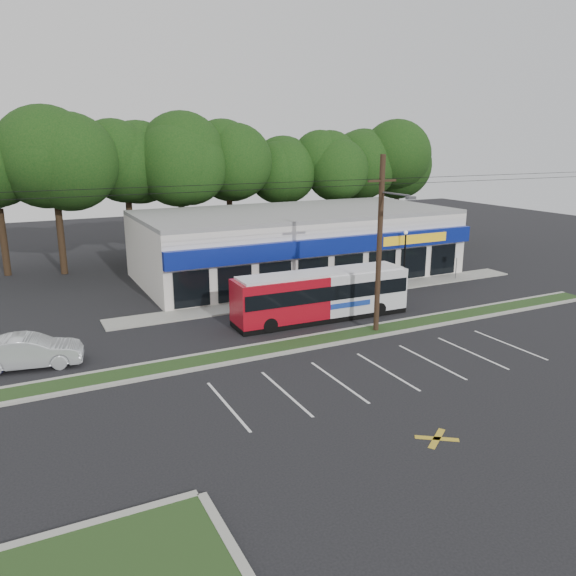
# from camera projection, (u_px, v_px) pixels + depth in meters

# --- Properties ---
(ground) EXTENTS (120.00, 120.00, 0.00)m
(ground) POSITION_uv_depth(u_px,v_px,m) (341.00, 345.00, 30.29)
(ground) COLOR black
(ground) RESTS_ON ground
(grass_strip) EXTENTS (40.00, 1.60, 0.12)m
(grass_strip) POSITION_uv_depth(u_px,v_px,m) (331.00, 338.00, 31.14)
(grass_strip) COLOR #1F3314
(grass_strip) RESTS_ON ground
(curb_south) EXTENTS (40.00, 0.25, 0.14)m
(curb_south) POSITION_uv_depth(u_px,v_px,m) (339.00, 343.00, 30.40)
(curb_south) COLOR #9E9E93
(curb_south) RESTS_ON ground
(curb_north) EXTENTS (40.00, 0.25, 0.14)m
(curb_north) POSITION_uv_depth(u_px,v_px,m) (323.00, 334.00, 31.87)
(curb_north) COLOR #9E9E93
(curb_north) RESTS_ON ground
(sidewalk) EXTENTS (32.00, 2.20, 0.10)m
(sidewalk) POSITION_uv_depth(u_px,v_px,m) (334.00, 294.00, 40.22)
(sidewalk) COLOR #9E9E93
(sidewalk) RESTS_ON ground
(strip_mall) EXTENTS (25.00, 12.55, 5.30)m
(strip_mall) POSITION_uv_depth(u_px,v_px,m) (296.00, 243.00, 45.77)
(strip_mall) COLOR silver
(strip_mall) RESTS_ON ground
(utility_pole) EXTENTS (50.00, 2.77, 10.00)m
(utility_pole) POSITION_uv_depth(u_px,v_px,m) (378.00, 240.00, 30.94)
(utility_pole) COLOR black
(utility_pole) RESTS_ON ground
(lamp_post) EXTENTS (0.30, 0.30, 4.25)m
(lamp_post) POSITION_uv_depth(u_px,v_px,m) (405.00, 251.00, 41.98)
(lamp_post) COLOR black
(lamp_post) RESTS_ON ground
(sign_post) EXTENTS (0.45, 0.10, 2.23)m
(sign_post) POSITION_uv_depth(u_px,v_px,m) (457.00, 260.00, 44.22)
(sign_post) COLOR #59595E
(sign_post) RESTS_ON ground
(tree_line) EXTENTS (46.76, 6.76, 11.83)m
(tree_line) POSITION_uv_depth(u_px,v_px,m) (233.00, 166.00, 52.39)
(tree_line) COLOR black
(tree_line) RESTS_ON ground
(metrobus) EXTENTS (11.24, 2.64, 3.01)m
(metrobus) POSITION_uv_depth(u_px,v_px,m) (322.00, 294.00, 34.37)
(metrobus) COLOR #A30C19
(metrobus) RESTS_ON ground
(car_dark) EXTENTS (4.48, 2.12, 1.48)m
(car_dark) POSITION_uv_depth(u_px,v_px,m) (326.00, 288.00, 39.18)
(car_dark) COLOR black
(car_dark) RESTS_ON ground
(car_silver) EXTENTS (5.12, 2.51, 1.62)m
(car_silver) POSITION_uv_depth(u_px,v_px,m) (29.00, 352.00, 27.14)
(car_silver) COLOR #B6BBBF
(car_silver) RESTS_ON ground
(car_blue) EXTENTS (4.41, 2.28, 1.22)m
(car_blue) POSITION_uv_depth(u_px,v_px,m) (26.00, 354.00, 27.39)
(car_blue) COLOR navy
(car_blue) RESTS_ON ground
(pedestrian_a) EXTENTS (0.60, 0.39, 1.63)m
(pedestrian_a) POSITION_uv_depth(u_px,v_px,m) (331.00, 287.00, 39.17)
(pedestrian_a) COLOR silver
(pedestrian_a) RESTS_ON ground
(pedestrian_b) EXTENTS (1.07, 0.98, 1.79)m
(pedestrian_b) POSITION_uv_depth(u_px,v_px,m) (386.00, 287.00, 38.68)
(pedestrian_b) COLOR beige
(pedestrian_b) RESTS_ON ground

